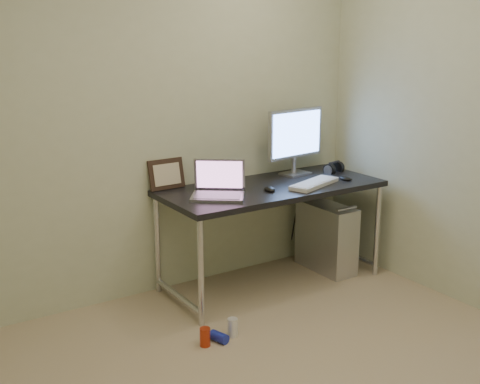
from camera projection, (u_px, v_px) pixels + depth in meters
The scene contains 16 objects.
wall_back at pixel (141, 119), 4.04m from camera, with size 3.50×0.02×2.50m, color beige.
desk at pixel (272, 196), 4.33m from camera, with size 1.62×0.71×0.75m.
tower_computer at pixel (326, 237), 4.70m from camera, with size 0.22×0.51×0.56m.
cable_a at pixel (296, 212), 4.90m from camera, with size 0.01×0.01×0.70m, color black.
cable_b at pixel (306, 213), 4.94m from camera, with size 0.01×0.01×0.72m, color black.
can_red at pixel (205, 337), 3.57m from camera, with size 0.06×0.06×0.11m, color #B32E11.
can_white at pixel (233, 327), 3.69m from camera, with size 0.06×0.06×0.12m, color white.
can_blue at pixel (219, 337), 3.63m from camera, with size 0.06×0.06×0.11m, color #1E2CB7.
laptop at pixel (219, 188), 4.02m from camera, with size 0.45×0.43×0.24m.
monitor at pixel (296, 136), 4.58m from camera, with size 0.54×0.18×0.51m.
keyboard at pixel (314, 184), 4.31m from camera, with size 0.45×0.15×0.03m, color silver.
mouse_right at pixel (345, 178), 4.48m from camera, with size 0.07×0.11×0.04m, color black.
mouse_left at pixel (270, 188), 4.16m from camera, with size 0.07×0.11×0.04m, color black.
headphones at pixel (334, 169), 4.73m from camera, with size 0.18×0.10×0.11m.
picture_frame at pixel (166, 174), 4.20m from camera, with size 0.27×0.03×0.21m, color black.
webcam at pixel (206, 171), 4.34m from camera, with size 0.05×0.04×0.13m.
Camera 1 is at (-1.64, -1.99, 1.80)m, focal length 45.00 mm.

